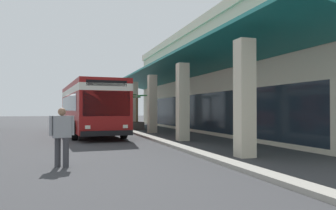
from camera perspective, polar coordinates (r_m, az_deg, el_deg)
ground at (r=23.74m, az=4.68°, el=-4.56°), size 120.00×120.00×0.00m
curb_strip at (r=21.97m, az=-5.81°, el=-4.71°), size 35.63×0.50×0.12m
plaza_building at (r=25.77m, az=15.72°, el=4.31°), size 29.99×14.48×7.67m
transit_bus at (r=21.33m, az=-13.40°, el=0.01°), size 11.36×3.35×3.34m
pedestrian at (r=9.47m, az=-17.87°, el=-4.80°), size 0.36×0.66×1.62m
potted_palm at (r=25.85m, az=-5.39°, el=-2.87°), size 1.66×1.65×2.78m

